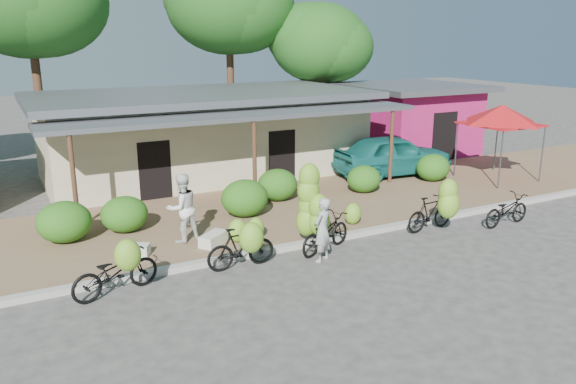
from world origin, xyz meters
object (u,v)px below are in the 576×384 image
object	(u,v)px
teal_van	(393,155)
red_canopy	(502,114)
bike_center	(318,218)
sack_far	(134,250)
bike_far_right	(506,210)
sack_near	(213,239)
bike_far_left	(117,270)
bike_left	(243,246)
bystander	(182,208)
tree_near_right	(315,41)
bike_right	(436,208)
vendor	(322,230)
tree_center_right	(224,1)

from	to	relation	value
teal_van	red_canopy	bearing A→B (deg)	-122.23
bike_center	teal_van	distance (m)	8.50
red_canopy	sack_far	world-z (taller)	red_canopy
bike_center	bike_far_right	xyz separation A→B (m)	(5.94, -0.98, -0.39)
bike_far_right	sack_near	world-z (taller)	bike_far_right
bike_far_left	sack_far	bearing A→B (deg)	-38.03
bike_left	bystander	distance (m)	2.43
red_canopy	bike_far_right	xyz separation A→B (m)	(-3.86, -3.88, -2.14)
bike_left	sack_near	world-z (taller)	bike_left
tree_near_right	bystander	bearing A→B (deg)	-133.90
red_canopy	bike_far_left	distance (m)	15.53
bike_right	vendor	world-z (taller)	bike_right
red_canopy	bike_center	distance (m)	10.37
red_canopy	bike_right	world-z (taller)	red_canopy
bike_right	vendor	bearing A→B (deg)	89.77
bystander	sack_near	bearing A→B (deg)	122.25
tree_center_right	bike_far_right	distance (m)	17.39
red_canopy	bike_far_right	world-z (taller)	red_canopy
bike_center	bike_far_right	distance (m)	6.03
bike_center	sack_far	bearing A→B (deg)	49.72
sack_near	bystander	world-z (taller)	bystander
bike_far_right	sack_far	world-z (taller)	bike_far_right
red_canopy	bike_right	distance (m)	7.27
sack_near	sack_far	distance (m)	2.05
tree_center_right	sack_far	xyz separation A→B (m)	(-7.99, -13.39, -6.84)
bike_left	bystander	world-z (taller)	bystander
bike_left	sack_near	xyz separation A→B (m)	(-0.13, 1.66, -0.34)
red_canopy	vendor	bearing A→B (deg)	-160.09
red_canopy	sack_far	distance (m)	14.52
tree_center_right	bystander	distance (m)	15.77
bike_left	sack_near	size ratio (longest dim) A/B	2.05
tree_near_right	bike_center	world-z (taller)	tree_near_right
tree_near_right	teal_van	bearing A→B (deg)	-96.61
vendor	teal_van	size ratio (longest dim) A/B	0.34
red_canopy	sack_near	xyz separation A→B (m)	(-12.22, -1.59, -2.34)
red_canopy	teal_van	world-z (taller)	red_canopy
bike_far_left	bike_center	world-z (taller)	bike_center
red_canopy	bike_left	xyz separation A→B (m)	(-12.09, -3.25, -2.00)
bike_far_right	teal_van	distance (m)	6.33
tree_center_right	bike_left	bearing A→B (deg)	-110.90
tree_near_right	bike_far_right	bearing A→B (deg)	-96.53
bike_right	bike_far_right	distance (m)	2.36
bike_far_left	bike_far_right	distance (m)	11.21
bike_right	sack_far	size ratio (longest dim) A/B	2.32
bike_right	bike_far_right	bearing A→B (deg)	-106.71
tree_center_right	tree_near_right	bearing A→B (deg)	-26.57
tree_near_right	sack_far	bearing A→B (deg)	-136.47
tree_near_right	vendor	bearing A→B (deg)	-119.89
tree_near_right	red_canopy	bearing A→B (deg)	-77.25
tree_center_right	teal_van	size ratio (longest dim) A/B	1.98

